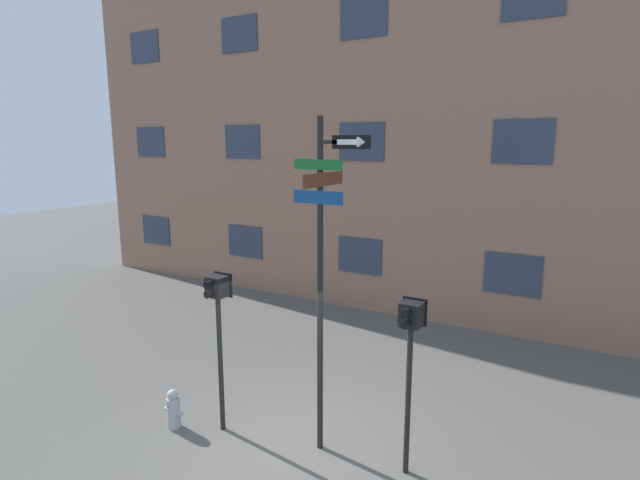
{
  "coord_description": "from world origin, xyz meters",
  "views": [
    {
      "loc": [
        3.79,
        -5.69,
        4.61
      ],
      "look_at": [
        0.32,
        0.3,
        3.25
      ],
      "focal_mm": 28.0,
      "sensor_mm": 36.0,
      "label": 1
    }
  ],
  "objects": [
    {
      "name": "street_sign_pole",
      "position": [
        0.37,
        0.29,
        2.96
      ],
      "size": [
        1.15,
        1.08,
        4.97
      ],
      "color": "black",
      "rests_on": "ground_plane"
    },
    {
      "name": "pedestrian_signal_right",
      "position": [
        1.66,
        0.4,
        1.96
      ],
      "size": [
        0.34,
        0.4,
        2.55
      ],
      "color": "black",
      "rests_on": "ground_plane"
    },
    {
      "name": "building_facade",
      "position": [
        0.0,
        6.79,
        6.17
      ],
      "size": [
        24.0,
        0.63,
        12.35
      ],
      "color": "#936B56",
      "rests_on": "ground_plane"
    },
    {
      "name": "fire_hydrant",
      "position": [
        -2.04,
        -0.43,
        0.32
      ],
      "size": [
        0.38,
        0.22,
        0.67
      ],
      "color": "#A5A5A8",
      "rests_on": "ground_plane"
    },
    {
      "name": "ground_plane",
      "position": [
        0.0,
        0.0,
        0.0
      ],
      "size": [
        60.0,
        60.0,
        0.0
      ],
      "primitive_type": "plane",
      "color": "#595651"
    },
    {
      "name": "pedestrian_signal_left",
      "position": [
        -1.31,
        -0.07,
        2.01
      ],
      "size": [
        0.35,
        0.4,
        2.62
      ],
      "color": "black",
      "rests_on": "ground_plane"
    }
  ]
}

